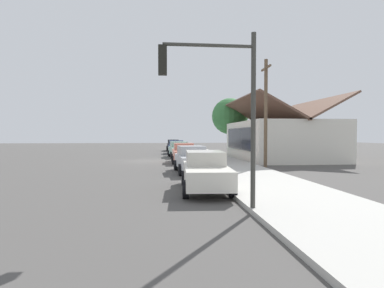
# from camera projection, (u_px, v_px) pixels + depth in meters

# --- Properties ---
(ground_plane) EXTENTS (120.00, 120.00, 0.00)m
(ground_plane) POSITION_uv_depth(u_px,v_px,m) (150.00, 161.00, 27.14)
(ground_plane) COLOR #4C4947
(sidewalk_curb) EXTENTS (60.00, 4.20, 0.16)m
(sidewalk_curb) POSITION_uv_depth(u_px,v_px,m) (213.00, 159.00, 27.70)
(sidewalk_curb) COLOR #B2AFA8
(sidewalk_curb) RESTS_ON ground
(car_charcoal) EXTENTS (4.58, 1.98, 1.59)m
(car_charcoal) POSITION_uv_depth(u_px,v_px,m) (173.00, 145.00, 44.28)
(car_charcoal) COLOR #2D3035
(car_charcoal) RESTS_ON ground
(car_navy) EXTENTS (4.43, 2.17, 1.59)m
(car_navy) POSITION_uv_depth(u_px,v_px,m) (176.00, 147.00, 37.53)
(car_navy) COLOR navy
(car_navy) RESTS_ON ground
(car_seafoam) EXTENTS (4.72, 2.23, 1.59)m
(car_seafoam) POSITION_uv_depth(u_px,v_px,m) (179.00, 149.00, 31.41)
(car_seafoam) COLOR #9ED1BC
(car_seafoam) RESTS_ON ground
(car_coral) EXTENTS (4.53, 2.00, 1.59)m
(car_coral) POSITION_uv_depth(u_px,v_px,m) (184.00, 153.00, 25.43)
(car_coral) COLOR #EA8C75
(car_coral) RESTS_ON ground
(car_silver) EXTENTS (4.43, 2.10, 1.59)m
(car_silver) POSITION_uv_depth(u_px,v_px,m) (192.00, 159.00, 18.77)
(car_silver) COLOR silver
(car_silver) RESTS_ON ground
(car_ivory) EXTENTS (4.78, 2.12, 1.59)m
(car_ivory) POSITION_uv_depth(u_px,v_px,m) (205.00, 171.00, 12.67)
(car_ivory) COLOR silver
(car_ivory) RESTS_ON ground
(storefront_building) EXTENTS (12.00, 7.95, 5.65)m
(storefront_building) POSITION_uv_depth(u_px,v_px,m) (280.00, 139.00, 28.98)
(storefront_building) COLOR silver
(storefront_building) RESTS_ON ground
(shade_tree) EXTENTS (4.16, 4.16, 6.51)m
(shade_tree) POSITION_uv_depth(u_px,v_px,m) (230.00, 116.00, 35.91)
(shade_tree) COLOR brown
(shade_tree) RESTS_ON ground
(traffic_light_main) EXTENTS (0.37, 2.79, 5.20)m
(traffic_light_main) POSITION_uv_depth(u_px,v_px,m) (217.00, 92.00, 8.83)
(traffic_light_main) COLOR #383833
(traffic_light_main) RESTS_ON ground
(utility_pole_wooden) EXTENTS (1.80, 0.24, 7.50)m
(utility_pole_wooden) POSITION_uv_depth(u_px,v_px,m) (266.00, 111.00, 21.57)
(utility_pole_wooden) COLOR brown
(utility_pole_wooden) RESTS_ON ground
(fire_hydrant_red) EXTENTS (0.22, 0.22, 0.71)m
(fire_hydrant_red) POSITION_uv_depth(u_px,v_px,m) (196.00, 154.00, 28.62)
(fire_hydrant_red) COLOR red
(fire_hydrant_red) RESTS_ON sidewalk_curb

